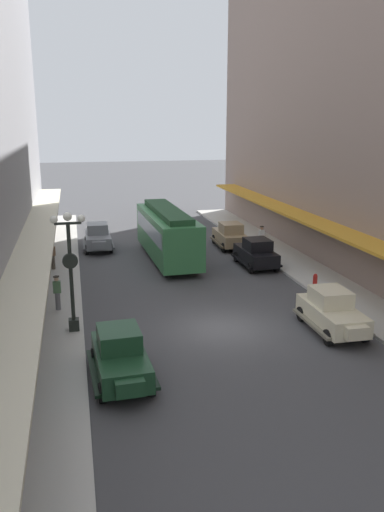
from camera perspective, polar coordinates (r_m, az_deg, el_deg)
The scene contains 15 objects.
ground_plane at distance 23.21m, azimuth 3.35°, elevation -7.97°, with size 200.00×200.00×0.00m, color #424244.
sidewalk_left at distance 22.41m, azimuth -15.64°, elevation -9.16°, with size 3.00×60.00×0.15m, color #B7B5AD.
sidewalk_right at distance 26.18m, azimuth 19.41°, elevation -5.97°, with size 3.00×60.00×0.15m, color #B7B5AD.
parked_car_0 at distance 37.57m, azimuth -10.34°, elevation 2.14°, with size 2.17×4.27×1.84m.
parked_car_1 at distance 37.60m, azimuth 4.21°, elevation 2.35°, with size 2.22×4.29×1.84m.
parked_car_2 at distance 23.41m, azimuth 15.15°, elevation -5.80°, with size 2.21×4.28×1.84m.
parked_car_3 at distance 32.71m, azimuth 7.07°, elevation 0.41°, with size 2.19×4.28×1.84m.
parked_car_4 at distance 18.69m, azimuth -7.90°, elevation -10.74°, with size 2.30×4.32×1.84m.
streetcar at distance 33.84m, azimuth -2.73°, elevation 2.66°, with size 2.78×9.67×3.46m.
lamp_post_with_clock at distance 22.29m, azimuth -13.24°, elevation -1.18°, with size 1.42×0.44×5.16m.
fire_hydrant at distance 28.71m, azimuth 13.41°, elevation -2.69°, with size 0.24×0.24×0.82m.
pedestrian_0 at distance 32.54m, azimuth -15.10°, elevation 0.02°, with size 0.36×0.24×1.64m.
pedestrian_1 at distance 27.95m, azimuth -16.54°, elevation -2.41°, with size 0.36×0.28×1.67m.
pedestrian_2 at distance 25.51m, azimuth -14.62°, elevation -3.90°, with size 0.36×0.28×1.67m.
pedestrian_3 at distance 36.58m, azimuth 7.67°, elevation 2.02°, with size 0.36×0.28×1.67m.
Camera 1 is at (-6.10, -20.55, 8.90)m, focal length 36.31 mm.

